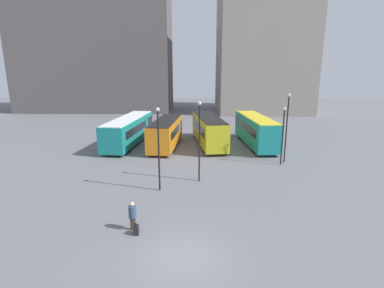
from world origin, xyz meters
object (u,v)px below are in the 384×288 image
Objects in this scene: bus_3 at (256,130)px; lamp_post_3 at (159,143)px; traveler at (133,214)px; suitcase at (136,230)px; lamp_post_1 at (199,136)px; bus_2 at (209,129)px; lamp_post_0 at (283,131)px; bus_0 at (129,129)px; lamp_post_2 at (287,123)px; bus_1 at (166,132)px.

bus_3 is 16.61m from lamp_post_3.
traveler reaches higher than suitcase.
lamp_post_1 is (3.63, 7.47, 2.65)m from traveler.
suitcase is (-4.55, -19.72, -1.52)m from bus_2.
suitcase is 16.62m from lamp_post_0.
bus_0 is 20.70m from suitcase.
lamp_post_2 reaches higher than bus_3.
bus_1 is at bearing -103.20° from bus_0.
lamp_post_2 reaches higher than lamp_post_0.
bus_0 is 17.79m from lamp_post_2.
lamp_post_2 is (1.51, -6.61, 1.92)m from bus_3.
lamp_post_1 reaches higher than bus_2.
lamp_post_1 reaches higher than bus_3.
bus_3 is 1.68× the size of lamp_post_2.
traveler is 0.26× the size of lamp_post_2.
lamp_post_0 is at bearing -43.90° from traveler.
bus_2 is at bearing 135.64° from lamp_post_2.
bus_3 is 7.04m from lamp_post_2.
lamp_post_0 reaches higher than suitcase.
lamp_post_2 is at bearing -172.37° from bus_3.
lamp_post_2 is at bearing -43.42° from traveler.
bus_3 is 14.85× the size of suitcase.
traveler is at bearing 157.99° from bus_2.
bus_2 is 12.00m from lamp_post_1.
lamp_post_0 reaches higher than bus_3.
bus_0 is 2.32× the size of lamp_post_0.
lamp_post_3 is (0.77, 5.56, 2.54)m from traveler.
bus_0 is 14.77m from lamp_post_1.
bus_2 is 1.78× the size of lamp_post_3.
bus_1 is 1.51× the size of lamp_post_1.
bus_3 is 1.73× the size of lamp_post_1.
lamp_post_3 is at bearing 140.06° from bus_3.
traveler is at bearing -175.07° from bus_1.
bus_3 reaches higher than suitcase.
bus_3 is 21.69m from traveler.
bus_1 is 1.77× the size of lamp_post_0.
bus_3 is at bearing 55.31° from lamp_post_3.
lamp_post_1 is (3.67, -10.67, 1.97)m from bus_1.
lamp_post_2 is at bearing -41.79° from suitcase.
lamp_post_3 is at bearing -149.11° from lamp_post_0.
bus_2 is 1.00× the size of bus_3.
bus_1 is at bearing 90.34° from bus_3.
bus_0 is at bearing 12.85° from suitcase.
bus_2 is 9.92m from lamp_post_0.
traveler is 0.31× the size of lamp_post_0.
lamp_post_0 is (11.19, -6.37, 1.48)m from bus_1.
bus_3 is at bearing -79.60° from bus_1.
suitcase is (0.29, -18.59, -1.39)m from bus_1.
lamp_post_0 is at bearing -147.76° from bus_2.
bus_3 is at bearing 97.56° from lamp_post_0.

